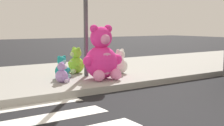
{
  "coord_description": "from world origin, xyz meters",
  "views": [
    {
      "loc": [
        -2.74,
        -2.3,
        1.44
      ],
      "look_at": [
        1.25,
        3.6,
        0.55
      ],
      "focal_mm": 48.35,
      "sensor_mm": 36.0,
      "label": 1
    }
  ],
  "objects_px": {
    "plush_pink_large": "(102,57)",
    "plush_teal": "(62,69)",
    "plush_white": "(119,64)",
    "plush_yellow": "(104,64)",
    "sign_pole": "(86,9)",
    "plush_lavender": "(62,74)",
    "plush_lime": "(76,63)"
  },
  "relations": [
    {
      "from": "plush_white",
      "to": "sign_pole",
      "type": "bearing_deg",
      "value": 172.71
    },
    {
      "from": "plush_lavender",
      "to": "plush_lime",
      "type": "bearing_deg",
      "value": 49.98
    },
    {
      "from": "sign_pole",
      "to": "plush_pink_large",
      "type": "relative_size",
      "value": 2.44
    },
    {
      "from": "sign_pole",
      "to": "plush_teal",
      "type": "height_order",
      "value": "sign_pole"
    },
    {
      "from": "plush_pink_large",
      "to": "plush_teal",
      "type": "height_order",
      "value": "plush_pink_large"
    },
    {
      "from": "sign_pole",
      "to": "plush_teal",
      "type": "xyz_separation_m",
      "value": [
        -0.65,
        0.04,
        -1.47
      ]
    },
    {
      "from": "plush_yellow",
      "to": "plush_lavender",
      "type": "height_order",
      "value": "plush_yellow"
    },
    {
      "from": "plush_lime",
      "to": "plush_lavender",
      "type": "bearing_deg",
      "value": -130.02
    },
    {
      "from": "sign_pole",
      "to": "plush_lavender",
      "type": "bearing_deg",
      "value": -152.04
    },
    {
      "from": "plush_pink_large",
      "to": "sign_pole",
      "type": "bearing_deg",
      "value": 99.94
    },
    {
      "from": "plush_white",
      "to": "plush_lavender",
      "type": "bearing_deg",
      "value": -169.26
    },
    {
      "from": "plush_pink_large",
      "to": "plush_white",
      "type": "height_order",
      "value": "plush_pink_large"
    },
    {
      "from": "sign_pole",
      "to": "plush_pink_large",
      "type": "height_order",
      "value": "sign_pole"
    },
    {
      "from": "plush_pink_large",
      "to": "plush_lavender",
      "type": "relative_size",
      "value": 2.77
    },
    {
      "from": "plush_pink_large",
      "to": "plush_teal",
      "type": "xyz_separation_m",
      "value": [
        -0.75,
        0.63,
        -0.3
      ]
    },
    {
      "from": "plush_white",
      "to": "plush_lavender",
      "type": "relative_size",
      "value": 1.41
    },
    {
      "from": "plush_lime",
      "to": "plush_yellow",
      "type": "height_order",
      "value": "plush_lime"
    },
    {
      "from": "sign_pole",
      "to": "plush_teal",
      "type": "relative_size",
      "value": 5.72
    },
    {
      "from": "sign_pole",
      "to": "plush_pink_large",
      "type": "distance_m",
      "value": 1.32
    },
    {
      "from": "plush_pink_large",
      "to": "plush_teal",
      "type": "relative_size",
      "value": 2.34
    },
    {
      "from": "plush_lavender",
      "to": "plush_teal",
      "type": "bearing_deg",
      "value": 64.97
    },
    {
      "from": "plush_white",
      "to": "plush_yellow",
      "type": "relative_size",
      "value": 1.35
    },
    {
      "from": "plush_lime",
      "to": "plush_teal",
      "type": "bearing_deg",
      "value": -139.97
    },
    {
      "from": "plush_pink_large",
      "to": "plush_lime",
      "type": "relative_size",
      "value": 1.85
    },
    {
      "from": "plush_teal",
      "to": "plush_pink_large",
      "type": "bearing_deg",
      "value": -39.74
    },
    {
      "from": "plush_yellow",
      "to": "plush_lime",
      "type": "bearing_deg",
      "value": 175.42
    },
    {
      "from": "plush_teal",
      "to": "plush_lavender",
      "type": "relative_size",
      "value": 1.18
    },
    {
      "from": "sign_pole",
      "to": "plush_lavender",
      "type": "height_order",
      "value": "sign_pole"
    },
    {
      "from": "plush_lime",
      "to": "plush_lavender",
      "type": "height_order",
      "value": "plush_lime"
    },
    {
      "from": "plush_lime",
      "to": "plush_white",
      "type": "relative_size",
      "value": 1.07
    },
    {
      "from": "sign_pole",
      "to": "plush_white",
      "type": "bearing_deg",
      "value": -7.29
    },
    {
      "from": "plush_pink_large",
      "to": "plush_white",
      "type": "distance_m",
      "value": 1.0
    }
  ]
}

